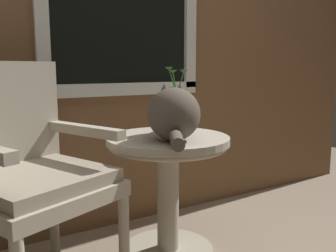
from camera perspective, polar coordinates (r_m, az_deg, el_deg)
The scene contains 4 objects.
wicker_side_table at distance 1.82m, azimuth 0.00°, elevation -7.35°, with size 0.59×0.59×0.60m.
wicker_chair at distance 1.56m, azimuth -20.96°, elevation -5.90°, with size 0.66×0.65×0.95m.
cat at distance 1.68m, azimuth 0.86°, elevation 2.05°, with size 0.36×0.53×0.25m.
pewter_vase_with_ivy at distance 1.89m, azimuth 1.35°, elevation 2.07°, with size 0.13×0.13×0.33m.
Camera 1 is at (-0.86, -1.30, 0.92)m, focal length 39.84 mm.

